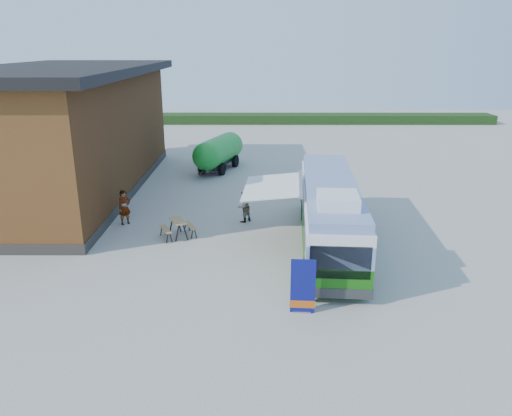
{
  "coord_description": "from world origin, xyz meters",
  "views": [
    {
      "loc": [
        0.97,
        -19.85,
        8.7
      ],
      "look_at": [
        0.92,
        2.28,
        1.4
      ],
      "focal_mm": 35.0,
      "sensor_mm": 36.0,
      "label": 1
    }
  ],
  "objects_px": {
    "bus": "(330,211)",
    "banner": "(303,291)",
    "picnic_table": "(178,225)",
    "person_a": "(125,207)",
    "person_b": "(244,207)",
    "slurry_tanker": "(219,151)"
  },
  "relations": [
    {
      "from": "banner",
      "to": "picnic_table",
      "type": "xyz_separation_m",
      "value": [
        -5.27,
        6.99,
        -0.19
      ]
    },
    {
      "from": "banner",
      "to": "person_a",
      "type": "relative_size",
      "value": 1.11
    },
    {
      "from": "slurry_tanker",
      "to": "person_a",
      "type": "bearing_deg",
      "value": -90.38
    },
    {
      "from": "picnic_table",
      "to": "banner",
      "type": "bearing_deg",
      "value": -77.88
    },
    {
      "from": "bus",
      "to": "picnic_table",
      "type": "bearing_deg",
      "value": 175.87
    },
    {
      "from": "bus",
      "to": "picnic_table",
      "type": "xyz_separation_m",
      "value": [
        -6.95,
        1.01,
        -1.03
      ]
    },
    {
      "from": "person_b",
      "to": "slurry_tanker",
      "type": "distance_m",
      "value": 11.22
    },
    {
      "from": "person_a",
      "to": "banner",
      "type": "bearing_deg",
      "value": -86.5
    },
    {
      "from": "bus",
      "to": "banner",
      "type": "bearing_deg",
      "value": -101.66
    },
    {
      "from": "picnic_table",
      "to": "person_b",
      "type": "relative_size",
      "value": 1.16
    },
    {
      "from": "bus",
      "to": "person_a",
      "type": "bearing_deg",
      "value": 168.39
    },
    {
      "from": "banner",
      "to": "person_a",
      "type": "xyz_separation_m",
      "value": [
        -8.21,
        8.76,
        0.08
      ]
    },
    {
      "from": "picnic_table",
      "to": "person_a",
      "type": "height_order",
      "value": "person_a"
    },
    {
      "from": "bus",
      "to": "person_a",
      "type": "distance_m",
      "value": 10.31
    },
    {
      "from": "banner",
      "to": "person_b",
      "type": "bearing_deg",
      "value": 107.73
    },
    {
      "from": "bus",
      "to": "person_a",
      "type": "xyz_separation_m",
      "value": [
        -9.9,
        2.78,
        -0.76
      ]
    },
    {
      "from": "picnic_table",
      "to": "person_b",
      "type": "bearing_deg",
      "value": 10.24
    },
    {
      "from": "bus",
      "to": "slurry_tanker",
      "type": "distance_m",
      "value": 15.38
    },
    {
      "from": "picnic_table",
      "to": "slurry_tanker",
      "type": "distance_m",
      "value": 13.22
    },
    {
      "from": "picnic_table",
      "to": "person_a",
      "type": "xyz_separation_m",
      "value": [
        -2.94,
        1.78,
        0.27
      ]
    },
    {
      "from": "picnic_table",
      "to": "person_a",
      "type": "relative_size",
      "value": 1.05
    },
    {
      "from": "person_a",
      "to": "person_b",
      "type": "bearing_deg",
      "value": -36.09
    }
  ]
}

